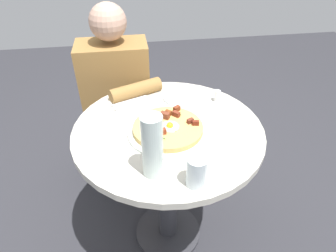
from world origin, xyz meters
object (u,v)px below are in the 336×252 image
(bread_plate, at_px, (182,97))
(fork, at_px, (129,101))
(knife, at_px, (133,104))
(breakfast_pizza, at_px, (168,128))
(pizza_plate, at_px, (168,131))
(water_glass, at_px, (196,172))
(water_bottle, at_px, (152,147))
(person_seated, at_px, (119,111))
(dining_table, at_px, (168,159))
(salt_shaker, at_px, (217,96))

(bread_plate, height_order, fork, bread_plate)
(bread_plate, bearing_deg, knife, 7.22)
(breakfast_pizza, bearing_deg, knife, -59.50)
(pizza_plate, height_order, knife, pizza_plate)
(pizza_plate, bearing_deg, water_glass, 99.81)
(bread_plate, distance_m, water_bottle, 0.53)
(fork, bearing_deg, knife, 90.00)
(person_seated, xyz_separation_m, bread_plate, (-0.33, 0.31, 0.25))
(breakfast_pizza, bearing_deg, water_bottle, 68.54)
(water_glass, bearing_deg, person_seated, -72.86)
(person_seated, relative_size, water_glass, 10.18)
(water_glass, bearing_deg, dining_table, -82.29)
(water_glass, bearing_deg, water_bottle, -28.41)
(knife, relative_size, water_glass, 1.61)
(pizza_plate, xyz_separation_m, knife, (0.13, -0.23, 0.00))
(dining_table, bearing_deg, salt_shaker, -146.37)
(person_seated, relative_size, knife, 6.31)
(water_bottle, bearing_deg, pizza_plate, -111.24)
(person_seated, distance_m, knife, 0.44)
(dining_table, relative_size, fork, 4.46)
(dining_table, xyz_separation_m, water_glass, (-0.04, 0.32, 0.24))
(knife, xyz_separation_m, water_bottle, (-0.05, 0.45, 0.11))
(bread_plate, relative_size, water_bottle, 0.78)
(fork, distance_m, water_glass, 0.59)
(dining_table, bearing_deg, knife, -54.38)
(breakfast_pizza, relative_size, water_glass, 2.57)
(dining_table, xyz_separation_m, knife, (0.14, -0.19, 0.19))
(breakfast_pizza, relative_size, fork, 1.59)
(knife, distance_m, salt_shaker, 0.40)
(knife, bearing_deg, breakfast_pizza, 99.52)
(water_glass, bearing_deg, salt_shaker, -113.61)
(water_bottle, bearing_deg, knife, -83.77)
(dining_table, bearing_deg, person_seated, -67.57)
(breakfast_pizza, relative_size, bread_plate, 1.55)
(breakfast_pizza, xyz_separation_m, knife, (0.13, -0.23, -0.02))
(breakfast_pizza, distance_m, knife, 0.26)
(bread_plate, bearing_deg, pizza_plate, 67.10)
(fork, distance_m, water_bottle, 0.50)
(fork, relative_size, water_glass, 1.61)
(bread_plate, xyz_separation_m, salt_shaker, (-0.16, 0.05, 0.02))
(water_glass, bearing_deg, fork, -70.48)
(bread_plate, xyz_separation_m, water_glass, (0.06, 0.55, 0.05))
(bread_plate, bearing_deg, water_glass, 83.78)
(breakfast_pizza, height_order, fork, breakfast_pizza)
(water_bottle, bearing_deg, salt_shaker, -129.57)
(person_seated, height_order, water_glass, person_seated)
(dining_table, relative_size, breakfast_pizza, 2.80)
(bread_plate, bearing_deg, fork, -0.66)
(bread_plate, distance_m, knife, 0.24)
(dining_table, xyz_separation_m, salt_shaker, (-0.26, -0.17, 0.21))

